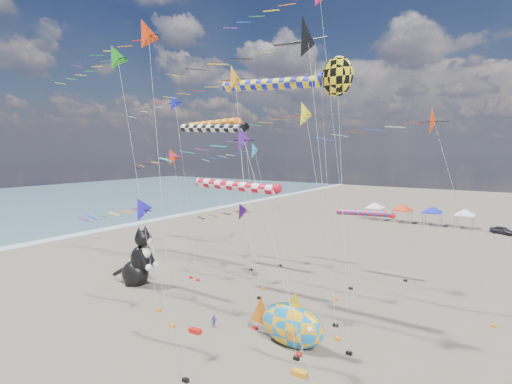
{
  "coord_description": "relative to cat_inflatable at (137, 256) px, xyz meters",
  "views": [
    {
      "loc": [
        16.2,
        -13.75,
        12.99
      ],
      "look_at": [
        -0.85,
        12.0,
        9.74
      ],
      "focal_mm": 28.0,
      "sensor_mm": 36.0,
      "label": 1
    }
  ],
  "objects": [
    {
      "name": "delta_kite_0",
      "position": [
        -0.89,
        4.08,
        14.68
      ],
      "size": [
        10.85,
        1.89,
        18.9
      ],
      "color": "#1219C0",
      "rests_on": "ground"
    },
    {
      "name": "delta_kite_1",
      "position": [
        13.42,
        10.18,
        23.91
      ],
      "size": [
        14.14,
        2.92,
        28.51
      ],
      "color": "#E71C46",
      "rests_on": "ground"
    },
    {
      "name": "delta_kite_2",
      "position": [
        3.47,
        12.97,
        9.72
      ],
      "size": [
        11.23,
        2.02,
        13.97
      ],
      "color": "#2199D6",
      "rests_on": "ground"
    },
    {
      "name": "delta_kite_3",
      "position": [
        16.39,
        -6.73,
        10.26
      ],
      "size": [
        10.63,
        1.6,
        14.41
      ],
      "color": "#4C1E89",
      "rests_on": "ground"
    },
    {
      "name": "delta_kite_4",
      "position": [
        5.48,
        -4.81,
        18.29
      ],
      "size": [
        12.27,
        2.39,
        22.69
      ],
      "color": "#ED350A",
      "rests_on": "ground"
    },
    {
      "name": "delta_kite_5",
      "position": [
        17.09,
        -0.02,
        17.24
      ],
      "size": [
        14.74,
        3.05,
        21.9
      ],
      "color": "black",
      "rests_on": "ground"
    },
    {
      "name": "delta_kite_6",
      "position": [
        10.23,
        -1.71,
        15.07
      ],
      "size": [
        11.49,
        2.05,
        19.36
      ],
      "color": "#FFA215",
      "rests_on": "ground"
    },
    {
      "name": "delta_kite_7",
      "position": [
        23.79,
        8.26,
        12.04
      ],
      "size": [
        13.79,
        2.44,
        16.45
      ],
      "color": "red",
      "rests_on": "ground"
    },
    {
      "name": "delta_kite_8",
      "position": [
        13.3,
        6.83,
        12.88
      ],
      "size": [
        11.58,
        2.3,
        17.23
      ],
      "color": "yellow",
      "rests_on": "ground"
    },
    {
      "name": "delta_kite_9",
      "position": [
        9.79,
        -9.42,
        6.03
      ],
      "size": [
        10.45,
        1.64,
        10.17
      ],
      "color": "#2319CD",
      "rests_on": "ground"
    },
    {
      "name": "delta_kite_10",
      "position": [
        0.09,
        4.33,
        9.05
      ],
      "size": [
        7.72,
        1.84,
        13.21
      ],
      "color": "red",
      "rests_on": "ground"
    },
    {
      "name": "delta_kite_11",
      "position": [
        2.32,
        -3.39,
        16.94
      ],
      "size": [
        11.19,
        2.06,
        21.23
      ],
      "color": "#18941D",
      "rests_on": "ground"
    },
    {
      "name": "delta_kite_12",
      "position": [
        7.76,
        5.63,
        3.82
      ],
      "size": [
        8.05,
        1.9,
        7.98
      ],
      "color": "#54148A",
      "rests_on": "ground"
    },
    {
      "name": "windsock_0",
      "position": [
        14.97,
        -3.86,
        7.66
      ],
      "size": [
        8.08,
        0.66,
        10.97
      ],
      "color": "red",
      "rests_on": "ground"
    },
    {
      "name": "windsock_1",
      "position": [
        7.16,
        3.4,
        11.99
      ],
      "size": [
        8.86,
        0.76,
        15.35
      ],
      "color": "black",
      "rests_on": "ground"
    },
    {
      "name": "windsock_2",
      "position": [
        17.32,
        15.37,
        3.53
      ],
      "size": [
        7.49,
        0.63,
        6.8
      ],
      "color": "red",
      "rests_on": "ground"
    },
    {
      "name": "windsock_3",
      "position": [
        14.17,
        1.91,
        15.1
      ],
      "size": [
        10.31,
        0.9,
        18.5
      ],
      "color": "#141ED0",
      "rests_on": "ground"
    },
    {
      "name": "windsock_4",
      "position": [
        1.92,
        9.86,
        12.95
      ],
      "size": [
        8.76,
        0.77,
        16.31
      ],
      "color": "#FF5215",
      "rests_on": "ground"
    },
    {
      "name": "angelfish_kite",
      "position": [
        19.61,
        0.54,
        14.78
      ],
      "size": [
        3.74,
        3.02,
        19.15
      ],
      "color": "yellow",
      "rests_on": "ground"
    },
    {
      "name": "cat_inflatable",
      "position": [
        0.0,
        0.0,
        0.0
      ],
      "size": [
        4.62,
        2.92,
        5.8
      ],
      "primitive_type": null,
      "rotation": [
        0.0,
        0.0,
        0.19
      ],
      "color": "black",
      "rests_on": "ground"
    },
    {
      "name": "fish_inflatable",
      "position": [
        18.14,
        -2.4,
        -1.47
      ],
      "size": [
        6.06,
        2.21,
        3.82
      ],
      "color": "#1483C9",
      "rests_on": "ground"
    },
    {
      "name": "person_adult",
      "position": [
        16.71,
        -2.29,
        -2.12
      ],
      "size": [
        0.58,
        0.39,
        1.55
      ],
      "primitive_type": "imported",
      "rotation": [
        0.0,
        0.0,
        0.04
      ],
      "color": "slate",
      "rests_on": "ground"
    },
    {
      "name": "child_green",
      "position": [
        19.22,
        -0.66,
        -2.33
      ],
      "size": [
        0.68,
        0.62,
        1.13
      ],
      "primitive_type": "imported",
      "rotation": [
        0.0,
        0.0,
        -0.44
      ],
      "color": "#218145",
      "rests_on": "ground"
    },
    {
      "name": "child_blue",
      "position": [
        12.07,
        -3.12,
        -2.43
      ],
      "size": [
        0.58,
        0.48,
        0.93
      ],
      "primitive_type": "imported",
      "rotation": [
        0.0,
        0.0,
        0.55
      ],
      "color": "#2C53AF",
      "rests_on": "ground"
    },
    {
      "name": "kite_bag_0",
      "position": [
        20.28,
        -5.32,
        -2.75
      ],
      "size": [
        0.9,
        0.44,
        0.3
      ],
      "primitive_type": "cube",
      "color": "orange",
      "rests_on": "ground"
    },
    {
      "name": "kite_bag_1",
      "position": [
        11.56,
        -4.58,
        -2.75
      ],
      "size": [
        0.9,
        0.44,
        0.3
      ],
      "primitive_type": "cube",
      "color": "red",
      "rests_on": "ground"
    },
    {
      "name": "kite_bag_2",
      "position": [
        15.64,
        3.18,
        -2.75
      ],
      "size": [
        0.9,
        0.44,
        0.3
      ],
      "primitive_type": "cube",
      "color": "black",
      "rests_on": "ground"
    },
    {
      "name": "tent_row",
      "position": [
        15.53,
        48.85,
        0.25
      ],
      "size": [
        19.2,
        4.2,
        3.8
      ],
      "color": "white",
      "rests_on": "ground"
    },
    {
      "name": "parked_car",
      "position": [
        28.57,
        46.85,
        -2.28
      ],
      "size": [
        3.88,
        2.92,
        1.23
      ],
      "primitive_type": "imported",
      "rotation": [
        0.0,
        0.0,
        1.1
      ],
      "color": "#26262D",
      "rests_on": "ground"
    }
  ]
}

